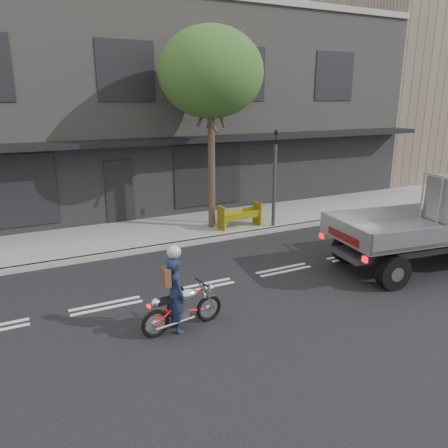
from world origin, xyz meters
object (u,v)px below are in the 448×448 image
at_px(rider, 175,295).
at_px(construction_barrier, 243,217).
at_px(motorcycle, 183,307).
at_px(street_tree, 211,73).
at_px(traffic_light_pole, 274,184).

xyz_separation_m(rider, construction_barrier, (4.40, 5.20, -0.20)).
bearing_deg(motorcycle, rider, 173.65).
relative_size(rider, construction_barrier, 1.02).
distance_m(street_tree, construction_barrier, 4.83).
bearing_deg(street_tree, rider, -121.04).
bearing_deg(rider, street_tree, -37.41).
bearing_deg(traffic_light_pole, rider, -137.71).
xyz_separation_m(street_tree, motorcycle, (-3.40, -5.90, -4.80)).
height_order(traffic_light_pole, motorcycle, traffic_light_pole).
xyz_separation_m(motorcycle, rider, (-0.15, -0.00, 0.30)).
relative_size(traffic_light_pole, rider, 2.25).
xyz_separation_m(traffic_light_pole, rider, (-5.55, -5.05, -0.87)).
bearing_deg(construction_barrier, rider, -130.25).
height_order(street_tree, rider, street_tree).
distance_m(street_tree, motorcycle, 8.33).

